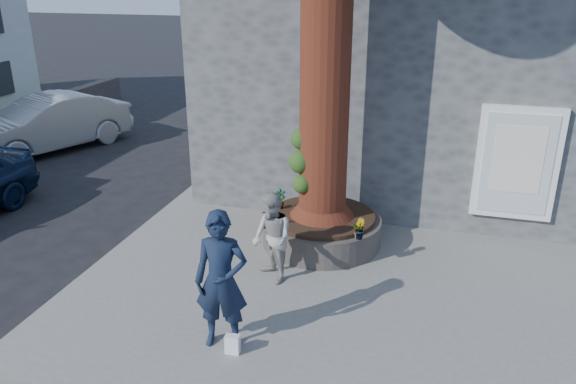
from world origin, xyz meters
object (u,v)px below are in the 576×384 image
(car_silver, at_px, (47,124))
(woman, at_px, (272,238))
(man, at_px, (221,281))
(planter, at_px, (322,229))

(car_silver, bearing_deg, woman, -10.03)
(woman, distance_m, car_silver, 10.61)
(car_silver, bearing_deg, man, -18.22)
(planter, bearing_deg, car_silver, 156.03)
(man, relative_size, car_silver, 0.41)
(man, bearing_deg, planter, 70.50)
(planter, height_order, man, man)
(planter, xyz_separation_m, car_silver, (-9.38, 4.17, 0.41))
(planter, xyz_separation_m, woman, (-0.50, -1.63, 0.50))
(woman, relative_size, car_silver, 0.32)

